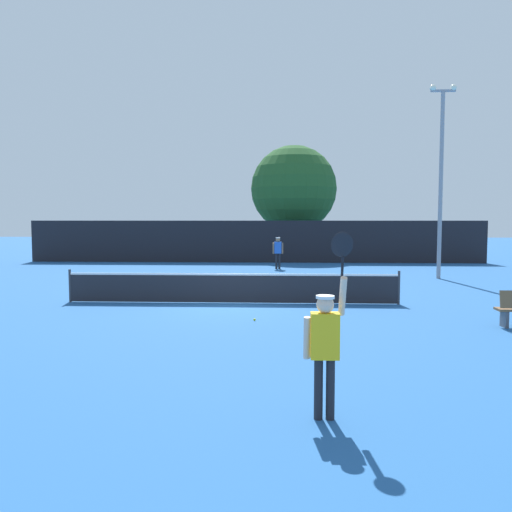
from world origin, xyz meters
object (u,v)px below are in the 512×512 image
object	(u,v)px
large_tree	(294,189)
player_serving	(326,337)
player_receiving	(278,250)
parked_car_mid	(212,245)
parked_car_near	(143,245)
parked_car_far	(352,245)
light_pole	(441,170)
tennis_ball	(255,320)

from	to	relation	value
large_tree	player_serving	bearing A→B (deg)	-90.71
player_receiving	parked_car_mid	world-z (taller)	player_receiving
player_serving	parked_car_near	xyz separation A→B (m)	(-10.58, 30.21, -0.34)
parked_car_mid	parked_car_far	distance (m)	10.49
light_pole	large_tree	size ratio (longest dim) A/B	1.11
parked_car_near	parked_car_mid	world-z (taller)	same
light_pole	large_tree	world-z (taller)	light_pole
player_serving	large_tree	xyz separation A→B (m)	(0.36, 29.13, 3.68)
light_pole	parked_car_far	xyz separation A→B (m)	(-1.80, 15.00, -4.12)
large_tree	light_pole	bearing A→B (deg)	-63.07
player_receiving	tennis_ball	world-z (taller)	player_receiving
player_serving	player_receiving	distance (m)	20.90
tennis_ball	player_receiving	bearing A→B (deg)	87.68
tennis_ball	parked_car_near	size ratio (longest dim) A/B	0.02
player_receiving	parked_car_near	world-z (taller)	player_receiving
parked_car_near	parked_car_far	xyz separation A→B (m)	(15.40, 1.58, 0.00)
parked_car_near	parked_car_far	world-z (taller)	same
player_receiving	parked_car_far	bearing A→B (deg)	-116.86
player_receiving	parked_car_mid	distance (m)	10.88
parked_car_near	player_receiving	bearing A→B (deg)	-38.72
player_receiving	parked_car_mid	xyz separation A→B (m)	(-4.89, 9.71, -0.28)
large_tree	parked_car_near	size ratio (longest dim) A/B	1.80
player_serving	parked_car_near	distance (m)	32.01
player_serving	parked_car_far	bearing A→B (deg)	81.37
light_pole	large_tree	distance (m)	13.83
player_serving	light_pole	world-z (taller)	light_pole
parked_car_near	parked_car_mid	bearing A→B (deg)	9.06
player_receiving	player_serving	bearing A→B (deg)	91.93
player_receiving	light_pole	bearing A→B (deg)	150.83
tennis_ball	parked_car_near	xyz separation A→B (m)	(-9.30, 23.55, 0.74)
player_serving	tennis_ball	distance (m)	6.87
parked_car_far	parked_car_near	bearing A→B (deg)	-175.58
parked_car_near	parked_car_far	distance (m)	15.48
player_receiving	large_tree	bearing A→B (deg)	-97.37
player_serving	tennis_ball	bearing A→B (deg)	100.86
tennis_ball	parked_car_near	world-z (taller)	parked_car_near
parked_car_near	player_serving	bearing A→B (deg)	-66.07
player_receiving	large_tree	size ratio (longest dim) A/B	0.22
player_receiving	tennis_ball	bearing A→B (deg)	87.68
light_pole	parked_car_far	bearing A→B (deg)	96.86
player_serving	player_receiving	world-z (taller)	player_serving
parked_car_mid	parked_car_near	bearing A→B (deg)	179.14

